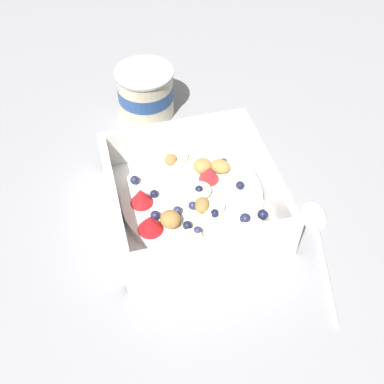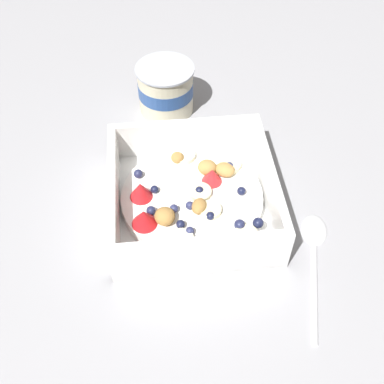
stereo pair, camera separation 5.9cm
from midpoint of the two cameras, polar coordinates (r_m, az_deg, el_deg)
ground_plane at (r=0.61m, az=-4.62°, el=-1.69°), size 2.40×2.40×0.00m
fruit_bowl at (r=0.59m, az=-2.88°, el=-0.84°), size 0.20×0.20×0.06m
spoon at (r=0.59m, az=12.11°, el=-4.68°), size 0.06×0.17×0.01m
yogurt_cup at (r=0.72m, az=-8.06°, el=11.58°), size 0.09×0.09×0.07m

